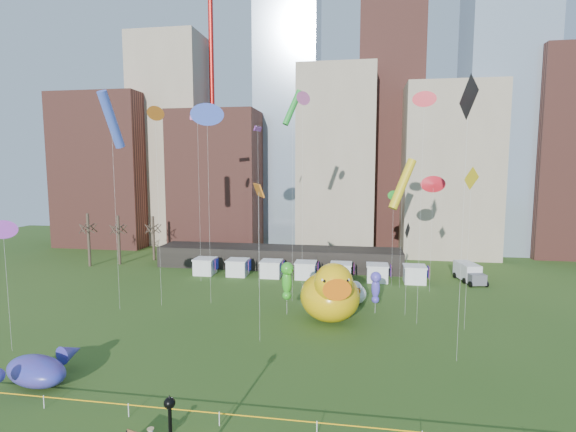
% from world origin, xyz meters
% --- Properties ---
extents(ground, '(160.00, 160.00, 0.00)m').
position_xyz_m(ground, '(0.00, 0.00, 0.00)').
color(ground, '#2C4D18').
rests_on(ground, ground).
extents(skyline, '(101.00, 23.00, 68.00)m').
position_xyz_m(skyline, '(2.25, 61.06, 21.44)').
color(skyline, brown).
rests_on(skyline, ground).
extents(crane_left, '(23.00, 1.00, 76.00)m').
position_xyz_m(crane_left, '(-21.11, 64.00, 46.90)').
color(crane_left, red).
rests_on(crane_left, ground).
extents(pavilion, '(38.00, 6.00, 3.20)m').
position_xyz_m(pavilion, '(-4.00, 42.00, 1.60)').
color(pavilion, black).
rests_on(pavilion, ground).
extents(vendor_tents, '(33.24, 2.80, 2.40)m').
position_xyz_m(vendor_tents, '(1.02, 36.00, 1.11)').
color(vendor_tents, white).
rests_on(vendor_tents, ground).
extents(bare_trees, '(8.44, 6.44, 8.50)m').
position_xyz_m(bare_trees, '(-30.17, 40.54, 4.01)').
color(bare_trees, '#382B21').
rests_on(bare_trees, ground).
extents(caution_tape, '(50.00, 0.06, 0.90)m').
position_xyz_m(caution_tape, '(0.00, 0.00, 0.68)').
color(caution_tape, white).
rests_on(caution_tape, ground).
extents(big_duck, '(7.52, 9.04, 6.49)m').
position_xyz_m(big_duck, '(5.59, 19.18, 2.98)').
color(big_duck, '#EEB60C').
rests_on(big_duck, ground).
extents(small_duck, '(2.92, 3.87, 2.94)m').
position_xyz_m(small_duck, '(7.95, 25.31, 1.35)').
color(small_duck, white).
rests_on(small_duck, ground).
extents(seahorse_green, '(1.82, 2.02, 5.75)m').
position_xyz_m(seahorse_green, '(0.81, 20.53, 4.05)').
color(seahorse_green, silver).
rests_on(seahorse_green, ground).
extents(seahorse_purple, '(1.20, 1.50, 4.65)m').
position_xyz_m(seahorse_purple, '(10.21, 22.32, 3.21)').
color(seahorse_purple, silver).
rests_on(seahorse_purple, ground).
extents(whale_inflatable, '(6.02, 6.87, 2.39)m').
position_xyz_m(whale_inflatable, '(-14.70, 2.92, 1.09)').
color(whale_inflatable, '#4E3591').
rests_on(whale_inflatable, ground).
extents(box_truck, '(3.33, 6.15, 2.48)m').
position_xyz_m(box_truck, '(23.50, 37.89, 1.27)').
color(box_truck, silver).
rests_on(box_truck, ground).
extents(kite_0, '(2.09, 0.53, 14.71)m').
position_xyz_m(kite_0, '(17.36, 31.85, 13.65)').
color(kite_0, silver).
rests_on(kite_0, ground).
extents(kite_1, '(1.96, 0.89, 22.60)m').
position_xyz_m(kite_1, '(-13.16, 32.08, 21.87)').
color(kite_1, silver).
rests_on(kite_1, ground).
extents(kite_2, '(0.63, 3.37, 22.83)m').
position_xyz_m(kite_2, '(16.37, 11.68, 20.80)').
color(kite_2, silver).
rests_on(kite_2, ground).
extents(kite_3, '(2.40, 1.87, 24.47)m').
position_xyz_m(kite_3, '(0.69, 25.26, 22.40)').
color(kite_3, silver).
rests_on(kite_3, ground).
extents(kite_4, '(3.89, 2.98, 16.91)m').
position_xyz_m(kite_4, '(13.75, 33.09, 13.61)').
color(kite_4, silver).
rests_on(kite_4, ground).
extents(kite_5, '(2.36, 1.33, 22.80)m').
position_xyz_m(kite_5, '(-8.51, 22.81, 21.53)').
color(kite_5, silver).
rests_on(kite_5, ground).
extents(kite_6, '(0.84, 1.54, 22.43)m').
position_xyz_m(kite_6, '(-13.94, 21.41, 21.52)').
color(kite_6, silver).
rests_on(kite_6, ground).
extents(kite_7, '(0.68, 1.94, 20.92)m').
position_xyz_m(kite_7, '(-4.55, 30.47, 20.23)').
color(kite_7, silver).
rests_on(kite_7, ground).
extents(kite_8, '(1.51, 0.42, 22.98)m').
position_xyz_m(kite_8, '(14.25, 19.81, 22.08)').
color(kite_8, silver).
rests_on(kite_8, ground).
extents(kite_9, '(1.00, 1.33, 24.03)m').
position_xyz_m(kite_9, '(1.98, 24.28, 23.12)').
color(kite_9, silver).
rests_on(kite_9, ground).
extents(kite_10, '(0.68, 1.57, 10.02)m').
position_xyz_m(kite_10, '(13.37, 22.40, 8.93)').
color(kite_10, silver).
rests_on(kite_10, ground).
extents(kite_11, '(1.08, 0.83, 12.74)m').
position_xyz_m(kite_11, '(12.74, 33.63, 12.05)').
color(kite_11, silver).
rests_on(kite_11, ground).
extents(kite_12, '(0.86, 2.04, 15.84)m').
position_xyz_m(kite_12, '(18.65, 19.03, 14.37)').
color(kite_12, silver).
rests_on(kite_12, ground).
extents(kite_13, '(1.48, 3.61, 23.73)m').
position_xyz_m(kite_13, '(-17.75, 19.05, 20.74)').
color(kite_13, silver).
rests_on(kite_13, ground).
extents(kite_14, '(1.84, 3.69, 14.36)m').
position_xyz_m(kite_14, '(-0.45, 13.06, 13.74)').
color(kite_14, silver).
rests_on(kite_14, ground).
extents(kite_15, '(1.52, 0.83, 11.39)m').
position_xyz_m(kite_15, '(-21.15, 7.61, 10.58)').
color(kite_15, silver).
rests_on(kite_15, ground).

